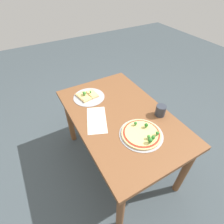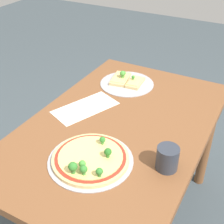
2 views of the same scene
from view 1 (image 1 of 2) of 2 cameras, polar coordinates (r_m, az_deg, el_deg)
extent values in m
plane|color=#3D474C|center=(2.04, 2.15, -15.50)|extent=(8.00, 8.00, 0.00)
cube|color=brown|center=(1.51, 2.81, -1.34)|extent=(1.22, 0.77, 0.04)
cylinder|color=brown|center=(2.04, -13.64, -2.40)|extent=(0.06, 0.06, 0.67)
cylinder|color=brown|center=(1.46, 2.75, -29.69)|extent=(0.06, 0.06, 0.67)
cylinder|color=brown|center=(2.22, 2.24, 3.34)|extent=(0.06, 0.06, 0.67)
cylinder|color=brown|center=(1.71, 22.62, -17.32)|extent=(0.06, 0.06, 0.67)
cylinder|color=#A3A3A8|center=(1.35, 9.48, -7.28)|extent=(0.33, 0.33, 0.00)
cylinder|color=#DBB775|center=(1.35, 9.53, -7.03)|extent=(0.30, 0.30, 0.01)
cylinder|color=#A82D1E|center=(1.34, 9.56, -6.80)|extent=(0.28, 0.28, 0.00)
cylinder|color=#EACC75|center=(1.34, 9.58, -6.72)|extent=(0.25, 0.25, 0.00)
sphere|color=#337A2D|center=(1.26, 12.38, -8.96)|extent=(0.03, 0.03, 0.03)
cylinder|color=#3F8136|center=(1.28, 12.23, -9.59)|extent=(0.02, 0.02, 0.02)
sphere|color=#337A2D|center=(1.33, 14.62, -6.66)|extent=(0.03, 0.03, 0.03)
cylinder|color=#3F8136|center=(1.34, 14.49, -7.16)|extent=(0.01, 0.01, 0.01)
sphere|color=#479338|center=(1.29, 11.95, -7.83)|extent=(0.03, 0.03, 0.03)
cylinder|color=#51973E|center=(1.30, 11.84, -8.32)|extent=(0.01, 0.01, 0.01)
sphere|color=#337A2D|center=(1.29, 13.33, -8.06)|extent=(0.03, 0.03, 0.03)
cylinder|color=#3F8136|center=(1.30, 13.20, -8.60)|extent=(0.01, 0.01, 0.01)
sphere|color=#286B23|center=(1.36, 11.11, -4.19)|extent=(0.03, 0.03, 0.03)
cylinder|color=#37742D|center=(1.38, 11.01, -4.75)|extent=(0.01, 0.01, 0.01)
sphere|color=#337A2D|center=(1.37, 7.69, -3.65)|extent=(0.03, 0.03, 0.03)
cylinder|color=#3F8136|center=(1.38, 7.62, -4.13)|extent=(0.01, 0.01, 0.01)
cylinder|color=#A3A3A8|center=(1.70, -7.52, 4.89)|extent=(0.30, 0.30, 0.00)
cube|color=#DBB775|center=(1.69, -9.32, 4.94)|extent=(0.17, 0.11, 0.02)
cube|color=#EACC75|center=(1.68, -9.35, 5.22)|extent=(0.15, 0.10, 0.00)
sphere|color=#479338|center=(1.67, -8.96, 6.10)|extent=(0.03, 0.03, 0.03)
cylinder|color=#51973E|center=(1.68, -8.89, 5.55)|extent=(0.01, 0.01, 0.01)
sphere|color=#286B23|center=(1.69, -9.25, 6.22)|extent=(0.02, 0.02, 0.02)
cylinder|color=#37742D|center=(1.70, -9.19, 5.81)|extent=(0.01, 0.01, 0.01)
cube|color=#DBB775|center=(1.72, -6.47, 5.89)|extent=(0.14, 0.09, 0.02)
cube|color=#EACC75|center=(1.71, -6.49, 6.16)|extent=(0.12, 0.07, 0.00)
sphere|color=#337A2D|center=(1.70, -7.10, 6.57)|extent=(0.02, 0.02, 0.02)
cylinder|color=#3F8136|center=(1.71, -7.06, 6.24)|extent=(0.01, 0.01, 0.01)
cylinder|color=#2D333D|center=(1.52, 15.58, 0.47)|extent=(0.08, 0.08, 0.10)
cube|color=silver|center=(1.45, -5.03, -2.54)|extent=(0.35, 0.26, 0.00)
camera|label=2|loc=(1.15, 65.71, 8.51)|focal=50.00mm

